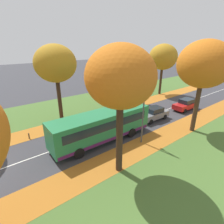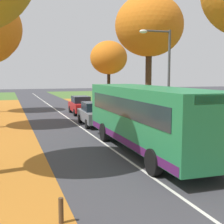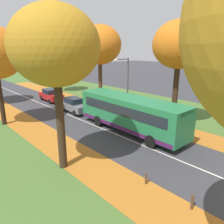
{
  "view_description": "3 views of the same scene",
  "coord_description": "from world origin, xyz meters",
  "px_view_note": "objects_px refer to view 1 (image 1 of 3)",
  "views": [
    {
      "loc": [
        14.1,
        1.89,
        9.21
      ],
      "look_at": [
        -0.79,
        13.47,
        1.73
      ],
      "focal_mm": 28.0,
      "sensor_mm": 36.0,
      "label": 1
    },
    {
      "loc": [
        -4.66,
        -2.26,
        3.52
      ],
      "look_at": [
        0.48,
        12.99,
        1.61
      ],
      "focal_mm": 50.0,
      "sensor_mm": 36.0,
      "label": 2
    },
    {
      "loc": [
        -11.67,
        -1.38,
        7.0
      ],
      "look_at": [
        1.23,
        12.71,
        1.3
      ],
      "focal_mm": 35.0,
      "sensor_mm": 36.0,
      "label": 3
    }
  ],
  "objects_px": {
    "tree_right_near": "(120,78)",
    "bollard_second": "(0,144)",
    "tree_left_near": "(55,64)",
    "car_grey_lead": "(154,114)",
    "tree_left_mid": "(124,62)",
    "streetlamp_right": "(141,106)",
    "tree_right_mid": "(204,65)",
    "car_red_following": "(186,104)",
    "bollard_third": "(29,136)",
    "tree_left_far": "(163,57)",
    "bus": "(102,125)"
  },
  "relations": [
    {
      "from": "tree_right_near",
      "to": "bollard_second",
      "type": "height_order",
      "value": "tree_right_near"
    },
    {
      "from": "tree_left_near",
      "to": "car_grey_lead",
      "type": "xyz_separation_m",
      "value": [
        6.98,
        9.42,
        -6.18
      ]
    },
    {
      "from": "tree_left_mid",
      "to": "streetlamp_right",
      "type": "bearing_deg",
      "value": -33.37
    },
    {
      "from": "tree_left_near",
      "to": "tree_right_mid",
      "type": "xyz_separation_m",
      "value": [
        11.64,
        10.51,
        0.23
      ]
    },
    {
      "from": "car_red_following",
      "to": "tree_left_near",
      "type": "bearing_deg",
      "value": -115.23
    },
    {
      "from": "tree_left_near",
      "to": "car_red_following",
      "type": "height_order",
      "value": "tree_left_near"
    },
    {
      "from": "tree_left_near",
      "to": "tree_right_near",
      "type": "bearing_deg",
      "value": -1.14
    },
    {
      "from": "tree_left_near",
      "to": "car_grey_lead",
      "type": "distance_m",
      "value": 13.25
    },
    {
      "from": "tree_left_mid",
      "to": "tree_right_mid",
      "type": "bearing_deg",
      "value": 0.04
    },
    {
      "from": "tree_left_near",
      "to": "tree_right_mid",
      "type": "bearing_deg",
      "value": 42.08
    },
    {
      "from": "tree_right_near",
      "to": "bollard_third",
      "type": "bearing_deg",
      "value": -155.2
    },
    {
      "from": "tree_left_near",
      "to": "tree_left_far",
      "type": "relative_size",
      "value": 1.01
    },
    {
      "from": "tree_left_mid",
      "to": "bollard_second",
      "type": "xyz_separation_m",
      "value": [
        2.52,
        -17.6,
        -6.13
      ]
    },
    {
      "from": "tree_left_far",
      "to": "car_grey_lead",
      "type": "bearing_deg",
      "value": -55.52
    },
    {
      "from": "bollard_second",
      "to": "car_red_following",
      "type": "bearing_deg",
      "value": 77.36
    },
    {
      "from": "bollard_second",
      "to": "car_red_following",
      "type": "distance_m",
      "value": 23.65
    },
    {
      "from": "tree_left_far",
      "to": "tree_right_near",
      "type": "bearing_deg",
      "value": -59.59
    },
    {
      "from": "streetlamp_right",
      "to": "tree_right_mid",
      "type": "bearing_deg",
      "value": 71.95
    },
    {
      "from": "streetlamp_right",
      "to": "car_red_following",
      "type": "distance_m",
      "value": 12.39
    },
    {
      "from": "tree_left_mid",
      "to": "car_red_following",
      "type": "distance_m",
      "value": 11.02
    },
    {
      "from": "tree_right_mid",
      "to": "bollard_third",
      "type": "xyz_separation_m",
      "value": [
        -9.31,
        -15.02,
        -6.9
      ]
    },
    {
      "from": "car_grey_lead",
      "to": "bollard_second",
      "type": "bearing_deg",
      "value": -105.63
    },
    {
      "from": "tree_right_mid",
      "to": "streetlamp_right",
      "type": "distance_m",
      "value": 7.59
    },
    {
      "from": "bus",
      "to": "car_grey_lead",
      "type": "bearing_deg",
      "value": 91.81
    },
    {
      "from": "bus",
      "to": "tree_left_far",
      "type": "bearing_deg",
      "value": 111.81
    },
    {
      "from": "streetlamp_right",
      "to": "car_red_following",
      "type": "height_order",
      "value": "streetlamp_right"
    },
    {
      "from": "tree_left_far",
      "to": "bollard_second",
      "type": "xyz_separation_m",
      "value": [
        2.61,
        -27.05,
        -6.45
      ]
    },
    {
      "from": "tree_left_mid",
      "to": "tree_right_near",
      "type": "xyz_separation_m",
      "value": [
        11.76,
        -10.73,
        0.64
      ]
    },
    {
      "from": "tree_left_far",
      "to": "car_grey_lead",
      "type": "distance_m",
      "value": 14.11
    },
    {
      "from": "car_grey_lead",
      "to": "car_red_following",
      "type": "distance_m",
      "value": 6.58
    },
    {
      "from": "bollard_third",
      "to": "bus",
      "type": "relative_size",
      "value": 0.06
    },
    {
      "from": "tree_right_near",
      "to": "tree_left_far",
      "type": "bearing_deg",
      "value": 120.41
    },
    {
      "from": "tree_right_near",
      "to": "car_grey_lead",
      "type": "distance_m",
      "value": 12.43
    },
    {
      "from": "tree_left_mid",
      "to": "tree_left_far",
      "type": "distance_m",
      "value": 9.45
    },
    {
      "from": "tree_left_mid",
      "to": "car_red_following",
      "type": "xyz_separation_m",
      "value": [
        7.69,
        5.47,
        -5.69
      ]
    },
    {
      "from": "tree_right_mid",
      "to": "streetlamp_right",
      "type": "height_order",
      "value": "tree_right_mid"
    },
    {
      "from": "car_grey_lead",
      "to": "bus",
      "type": "bearing_deg",
      "value": -88.19
    },
    {
      "from": "tree_left_near",
      "to": "tree_left_far",
      "type": "xyz_separation_m",
      "value": [
        -0.25,
        19.95,
        -0.17
      ]
    },
    {
      "from": "tree_right_mid",
      "to": "bollard_third",
      "type": "relative_size",
      "value": 15.13
    },
    {
      "from": "tree_right_mid",
      "to": "car_grey_lead",
      "type": "xyz_separation_m",
      "value": [
        -4.66,
        -1.09,
        -6.41
      ]
    },
    {
      "from": "bollard_second",
      "to": "bus",
      "type": "bearing_deg",
      "value": 59.65
    },
    {
      "from": "tree_right_mid",
      "to": "car_red_following",
      "type": "distance_m",
      "value": 9.37
    },
    {
      "from": "tree_left_near",
      "to": "bollard_second",
      "type": "relative_size",
      "value": 12.33
    },
    {
      "from": "bollard_second",
      "to": "car_grey_lead",
      "type": "xyz_separation_m",
      "value": [
        4.62,
        16.52,
        0.44
      ]
    },
    {
      "from": "tree_left_near",
      "to": "bus",
      "type": "relative_size",
      "value": 0.88
    },
    {
      "from": "tree_left_mid",
      "to": "streetlamp_right",
      "type": "xyz_separation_m",
      "value": [
        9.72,
        -6.4,
        -2.76
      ]
    },
    {
      "from": "bollard_second",
      "to": "bus",
      "type": "distance_m",
      "value": 9.75
    },
    {
      "from": "tree_left_near",
      "to": "bollard_third",
      "type": "xyz_separation_m",
      "value": [
        2.33,
        -4.51,
        -6.67
      ]
    },
    {
      "from": "bollard_third",
      "to": "car_red_following",
      "type": "relative_size",
      "value": 0.15
    },
    {
      "from": "tree_left_near",
      "to": "car_grey_lead",
      "type": "relative_size",
      "value": 2.15
    }
  ]
}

